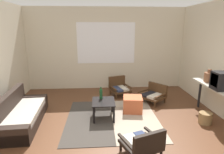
{
  "coord_description": "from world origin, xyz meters",
  "views": [
    {
      "loc": [
        -0.26,
        -3.45,
        2.07
      ],
      "look_at": [
        0.04,
        0.77,
        0.97
      ],
      "focal_mm": 30.9,
      "sensor_mm": 36.0,
      "label": 1
    }
  ],
  "objects_px": {
    "console_shelf": "(221,92)",
    "coffee_table": "(103,104)",
    "glass_bottle": "(101,94)",
    "wicker_basket": "(205,118)",
    "armchair_corner": "(154,94)",
    "armchair_by_window": "(119,87)",
    "armchair_striped_foreground": "(143,143)",
    "couch": "(21,115)",
    "ottoman_orange": "(133,104)",
    "clay_vase": "(209,77)"
  },
  "relations": [
    {
      "from": "armchair_by_window",
      "to": "console_shelf",
      "type": "bearing_deg",
      "value": -43.92
    },
    {
      "from": "coffee_table",
      "to": "glass_bottle",
      "type": "bearing_deg",
      "value": 107.09
    },
    {
      "from": "coffee_table",
      "to": "armchair_corner",
      "type": "xyz_separation_m",
      "value": [
        1.44,
        0.88,
        -0.09
      ]
    },
    {
      "from": "armchair_striped_foreground",
      "to": "glass_bottle",
      "type": "relative_size",
      "value": 2.53
    },
    {
      "from": "armchair_corner",
      "to": "clay_vase",
      "type": "distance_m",
      "value": 1.49
    },
    {
      "from": "couch",
      "to": "ottoman_orange",
      "type": "relative_size",
      "value": 3.97
    },
    {
      "from": "ottoman_orange",
      "to": "armchair_striped_foreground",
      "type": "bearing_deg",
      "value": -94.6
    },
    {
      "from": "console_shelf",
      "to": "glass_bottle",
      "type": "xyz_separation_m",
      "value": [
        -2.59,
        0.56,
        -0.18
      ]
    },
    {
      "from": "console_shelf",
      "to": "glass_bottle",
      "type": "bearing_deg",
      "value": 167.89
    },
    {
      "from": "couch",
      "to": "armchair_striped_foreground",
      "type": "relative_size",
      "value": 2.53
    },
    {
      "from": "couch",
      "to": "wicker_basket",
      "type": "distance_m",
      "value": 4.05
    },
    {
      "from": "armchair_striped_foreground",
      "to": "glass_bottle",
      "type": "bearing_deg",
      "value": 111.65
    },
    {
      "from": "glass_bottle",
      "to": "ottoman_orange",
      "type": "bearing_deg",
      "value": 9.41
    },
    {
      "from": "armchair_striped_foreground",
      "to": "glass_bottle",
      "type": "distance_m",
      "value": 1.78
    },
    {
      "from": "console_shelf",
      "to": "clay_vase",
      "type": "distance_m",
      "value": 0.55
    },
    {
      "from": "armchair_by_window",
      "to": "glass_bottle",
      "type": "xyz_separation_m",
      "value": [
        -0.58,
        -1.38,
        0.27
      ]
    },
    {
      "from": "armchair_by_window",
      "to": "ottoman_orange",
      "type": "height_order",
      "value": "armchair_by_window"
    },
    {
      "from": "ottoman_orange",
      "to": "couch",
      "type": "bearing_deg",
      "value": -169.49
    },
    {
      "from": "armchair_corner",
      "to": "clay_vase",
      "type": "relative_size",
      "value": 2.7
    },
    {
      "from": "console_shelf",
      "to": "armchair_striped_foreground",
      "type": "bearing_deg",
      "value": -150.99
    },
    {
      "from": "armchair_by_window",
      "to": "console_shelf",
      "type": "xyz_separation_m",
      "value": [
        2.01,
        -1.94,
        0.45
      ]
    },
    {
      "from": "armchair_striped_foreground",
      "to": "armchair_corner",
      "type": "bearing_deg",
      "value": 70.19
    },
    {
      "from": "armchair_by_window",
      "to": "glass_bottle",
      "type": "relative_size",
      "value": 2.42
    },
    {
      "from": "coffee_table",
      "to": "console_shelf",
      "type": "relative_size",
      "value": 0.36
    },
    {
      "from": "armchair_by_window",
      "to": "glass_bottle",
      "type": "bearing_deg",
      "value": -112.71
    },
    {
      "from": "coffee_table",
      "to": "armchair_by_window",
      "type": "bearing_deg",
      "value": 71.25
    },
    {
      "from": "couch",
      "to": "clay_vase",
      "type": "relative_size",
      "value": 6.06
    },
    {
      "from": "coffee_table",
      "to": "wicker_basket",
      "type": "relative_size",
      "value": 2.32
    },
    {
      "from": "coffee_table",
      "to": "armchair_striped_foreground",
      "type": "height_order",
      "value": "armchair_striped_foreground"
    },
    {
      "from": "coffee_table",
      "to": "armchair_by_window",
      "type": "xyz_separation_m",
      "value": [
        0.53,
        1.55,
        -0.07
      ]
    },
    {
      "from": "armchair_by_window",
      "to": "armchair_striped_foreground",
      "type": "distance_m",
      "value": 3.01
    },
    {
      "from": "ottoman_orange",
      "to": "clay_vase",
      "type": "height_order",
      "value": "clay_vase"
    },
    {
      "from": "glass_bottle",
      "to": "wicker_basket",
      "type": "height_order",
      "value": "glass_bottle"
    },
    {
      "from": "couch",
      "to": "console_shelf",
      "type": "xyz_separation_m",
      "value": [
        4.35,
        -0.21,
        0.49
      ]
    },
    {
      "from": "glass_bottle",
      "to": "wicker_basket",
      "type": "relative_size",
      "value": 1.04
    },
    {
      "from": "console_shelf",
      "to": "coffee_table",
      "type": "bearing_deg",
      "value": 171.34
    },
    {
      "from": "couch",
      "to": "coffee_table",
      "type": "bearing_deg",
      "value": 5.46
    },
    {
      "from": "glass_bottle",
      "to": "wicker_basket",
      "type": "xyz_separation_m",
      "value": [
        2.28,
        -0.61,
        -0.41
      ]
    },
    {
      "from": "wicker_basket",
      "to": "armchair_corner",
      "type": "bearing_deg",
      "value": 120.69
    },
    {
      "from": "couch",
      "to": "armchair_by_window",
      "type": "xyz_separation_m",
      "value": [
        2.34,
        1.72,
        0.04
      ]
    },
    {
      "from": "armchair_corner",
      "to": "console_shelf",
      "type": "distance_m",
      "value": 1.74
    },
    {
      "from": "couch",
      "to": "wicker_basket",
      "type": "bearing_deg",
      "value": -3.77
    },
    {
      "from": "wicker_basket",
      "to": "glass_bottle",
      "type": "bearing_deg",
      "value": 165.05
    },
    {
      "from": "armchair_corner",
      "to": "coffee_table",
      "type": "bearing_deg",
      "value": -148.49
    },
    {
      "from": "glass_bottle",
      "to": "armchair_corner",
      "type": "bearing_deg",
      "value": 25.58
    },
    {
      "from": "coffee_table",
      "to": "armchair_corner",
      "type": "distance_m",
      "value": 1.69
    },
    {
      "from": "armchair_corner",
      "to": "wicker_basket",
      "type": "xyz_separation_m",
      "value": [
        0.78,
        -1.32,
        -0.12
      ]
    },
    {
      "from": "couch",
      "to": "armchair_corner",
      "type": "distance_m",
      "value": 3.42
    },
    {
      "from": "armchair_corner",
      "to": "wicker_basket",
      "type": "relative_size",
      "value": 2.98
    },
    {
      "from": "armchair_by_window",
      "to": "couch",
      "type": "bearing_deg",
      "value": -143.63
    }
  ]
}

